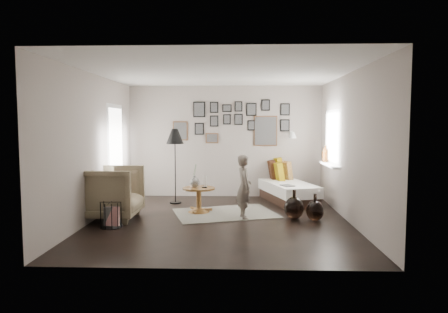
{
  "coord_description": "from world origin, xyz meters",
  "views": [
    {
      "loc": [
        0.32,
        -6.97,
        1.71
      ],
      "look_at": [
        0.05,
        0.5,
        1.1
      ],
      "focal_mm": 32.0,
      "sensor_mm": 36.0,
      "label": 1
    }
  ],
  "objects_px": {
    "magazine_basket": "(111,215)",
    "demijohn_small": "(315,211)",
    "daybed": "(286,188)",
    "child": "(244,187)",
    "pedestal_table": "(199,201)",
    "vase": "(195,180)",
    "demijohn_large": "(294,208)",
    "floor_lamp": "(175,139)",
    "armchair": "(110,193)"
  },
  "relations": [
    {
      "from": "armchair",
      "to": "child",
      "type": "distance_m",
      "value": 2.41
    },
    {
      "from": "pedestal_table",
      "to": "vase",
      "type": "xyz_separation_m",
      "value": [
        -0.08,
        0.02,
        0.4
      ]
    },
    {
      "from": "demijohn_large",
      "to": "demijohn_small",
      "type": "height_order",
      "value": "demijohn_large"
    },
    {
      "from": "daybed",
      "to": "magazine_basket",
      "type": "xyz_separation_m",
      "value": [
        -3.18,
        -2.46,
        -0.08
      ]
    },
    {
      "from": "vase",
      "to": "floor_lamp",
      "type": "bearing_deg",
      "value": 120.41
    },
    {
      "from": "vase",
      "to": "demijohn_large",
      "type": "bearing_deg",
      "value": -15.25
    },
    {
      "from": "daybed",
      "to": "demijohn_large",
      "type": "distance_m",
      "value": 1.78
    },
    {
      "from": "magazine_basket",
      "to": "demijohn_small",
      "type": "relative_size",
      "value": 0.87
    },
    {
      "from": "pedestal_table",
      "to": "daybed",
      "type": "xyz_separation_m",
      "value": [
        1.83,
        1.3,
        0.06
      ]
    },
    {
      "from": "child",
      "to": "vase",
      "type": "bearing_deg",
      "value": 49.49
    },
    {
      "from": "daybed",
      "to": "floor_lamp",
      "type": "relative_size",
      "value": 1.27
    },
    {
      "from": "magazine_basket",
      "to": "demijohn_large",
      "type": "xyz_separation_m",
      "value": [
        3.11,
        0.68,
        -0.0
      ]
    },
    {
      "from": "pedestal_table",
      "to": "demijohn_large",
      "type": "height_order",
      "value": "demijohn_large"
    },
    {
      "from": "daybed",
      "to": "demijohn_large",
      "type": "relative_size",
      "value": 3.83
    },
    {
      "from": "floor_lamp",
      "to": "demijohn_large",
      "type": "relative_size",
      "value": 3.02
    },
    {
      "from": "daybed",
      "to": "floor_lamp",
      "type": "xyz_separation_m",
      "value": [
        -2.43,
        -0.4,
        1.1
      ]
    },
    {
      "from": "armchair",
      "to": "magazine_basket",
      "type": "height_order",
      "value": "armchair"
    },
    {
      "from": "pedestal_table",
      "to": "armchair",
      "type": "height_order",
      "value": "armchair"
    },
    {
      "from": "floor_lamp",
      "to": "pedestal_table",
      "type": "bearing_deg",
      "value": -56.47
    },
    {
      "from": "vase",
      "to": "armchair",
      "type": "height_order",
      "value": "armchair"
    },
    {
      "from": "vase",
      "to": "armchair",
      "type": "distance_m",
      "value": 1.58
    },
    {
      "from": "magazine_basket",
      "to": "child",
      "type": "bearing_deg",
      "value": 17.78
    },
    {
      "from": "demijohn_small",
      "to": "child",
      "type": "xyz_separation_m",
      "value": [
        -1.25,
        0.15,
        0.4
      ]
    },
    {
      "from": "demijohn_large",
      "to": "child",
      "type": "relative_size",
      "value": 0.46
    },
    {
      "from": "pedestal_table",
      "to": "daybed",
      "type": "distance_m",
      "value": 2.25
    },
    {
      "from": "vase",
      "to": "magazine_basket",
      "type": "bearing_deg",
      "value": -136.99
    },
    {
      "from": "daybed",
      "to": "child",
      "type": "distance_m",
      "value": 2.02
    },
    {
      "from": "pedestal_table",
      "to": "child",
      "type": "distance_m",
      "value": 1.04
    },
    {
      "from": "demijohn_large",
      "to": "child",
      "type": "xyz_separation_m",
      "value": [
        -0.9,
        0.03,
        0.37
      ]
    },
    {
      "from": "pedestal_table",
      "to": "child",
      "type": "xyz_separation_m",
      "value": [
        0.87,
        -0.45,
        0.35
      ]
    },
    {
      "from": "armchair",
      "to": "magazine_basket",
      "type": "distance_m",
      "value": 0.66
    },
    {
      "from": "magazine_basket",
      "to": "demijohn_large",
      "type": "height_order",
      "value": "demijohn_large"
    },
    {
      "from": "daybed",
      "to": "child",
      "type": "bearing_deg",
      "value": -135.2
    },
    {
      "from": "daybed",
      "to": "magazine_basket",
      "type": "relative_size",
      "value": 4.83
    },
    {
      "from": "daybed",
      "to": "armchair",
      "type": "bearing_deg",
      "value": -167.1
    },
    {
      "from": "vase",
      "to": "magazine_basket",
      "type": "height_order",
      "value": "vase"
    },
    {
      "from": "vase",
      "to": "armchair",
      "type": "xyz_separation_m",
      "value": [
        -1.46,
        -0.61,
        -0.15
      ]
    },
    {
      "from": "floor_lamp",
      "to": "magazine_basket",
      "type": "bearing_deg",
      "value": -109.94
    },
    {
      "from": "pedestal_table",
      "to": "armchair",
      "type": "bearing_deg",
      "value": -159.13
    },
    {
      "from": "demijohn_small",
      "to": "child",
      "type": "distance_m",
      "value": 1.32
    },
    {
      "from": "demijohn_small",
      "to": "child",
      "type": "bearing_deg",
      "value": 173.04
    },
    {
      "from": "demijohn_large",
      "to": "armchair",
      "type": "bearing_deg",
      "value": -178.22
    },
    {
      "from": "pedestal_table",
      "to": "armchair",
      "type": "distance_m",
      "value": 1.66
    },
    {
      "from": "daybed",
      "to": "armchair",
      "type": "relative_size",
      "value": 1.93
    },
    {
      "from": "demijohn_small",
      "to": "pedestal_table",
      "type": "bearing_deg",
      "value": 164.09
    },
    {
      "from": "pedestal_table",
      "to": "daybed",
      "type": "height_order",
      "value": "daybed"
    },
    {
      "from": "demijohn_large",
      "to": "demijohn_small",
      "type": "distance_m",
      "value": 0.37
    },
    {
      "from": "child",
      "to": "floor_lamp",
      "type": "bearing_deg",
      "value": 33.2
    },
    {
      "from": "floor_lamp",
      "to": "vase",
      "type": "bearing_deg",
      "value": -59.59
    },
    {
      "from": "magazine_basket",
      "to": "demijohn_small",
      "type": "bearing_deg",
      "value": 9.14
    }
  ]
}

